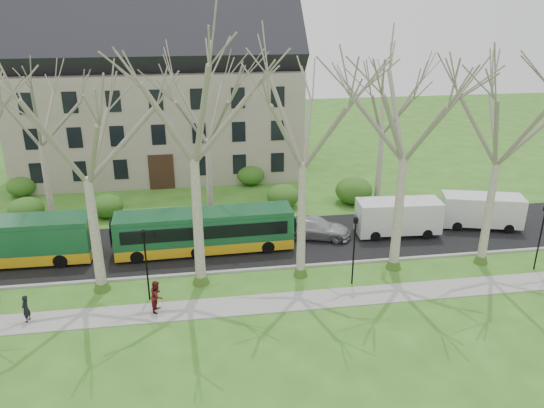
{
  "coord_description": "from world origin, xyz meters",
  "views": [
    {
      "loc": [
        -3.01,
        -28.06,
        16.21
      ],
      "look_at": [
        1.71,
        3.0,
        3.88
      ],
      "focal_mm": 35.0,
      "sensor_mm": 36.0,
      "label": 1
    }
  ],
  "objects_px": {
    "sedan": "(315,228)",
    "pedestrian_a": "(26,309)",
    "van_b": "(481,211)",
    "van_a": "(398,218)",
    "pedestrian_b": "(157,296)",
    "bus_follow": "(205,231)"
  },
  "relations": [
    {
      "from": "sedan",
      "to": "pedestrian_a",
      "type": "height_order",
      "value": "pedestrian_a"
    },
    {
      "from": "bus_follow",
      "to": "van_a",
      "type": "bearing_deg",
      "value": 1.1
    },
    {
      "from": "pedestrian_a",
      "to": "sedan",
      "type": "bearing_deg",
      "value": 127.4
    },
    {
      "from": "pedestrian_a",
      "to": "pedestrian_b",
      "type": "bearing_deg",
      "value": 102.71
    },
    {
      "from": "bus_follow",
      "to": "van_a",
      "type": "distance_m",
      "value": 13.86
    },
    {
      "from": "sedan",
      "to": "van_b",
      "type": "relative_size",
      "value": 0.89
    },
    {
      "from": "pedestrian_a",
      "to": "pedestrian_b",
      "type": "xyz_separation_m",
      "value": [
        6.84,
        0.0,
        0.14
      ]
    },
    {
      "from": "sedan",
      "to": "pedestrian_b",
      "type": "distance_m",
      "value": 13.4
    },
    {
      "from": "sedan",
      "to": "pedestrian_a",
      "type": "distance_m",
      "value": 19.3
    },
    {
      "from": "van_b",
      "to": "pedestrian_a",
      "type": "relative_size",
      "value": 3.73
    },
    {
      "from": "pedestrian_b",
      "to": "van_b",
      "type": "bearing_deg",
      "value": -57.71
    },
    {
      "from": "bus_follow",
      "to": "sedan",
      "type": "height_order",
      "value": "bus_follow"
    },
    {
      "from": "van_a",
      "to": "sedan",
      "type": "bearing_deg",
      "value": 179.47
    },
    {
      "from": "van_b",
      "to": "pedestrian_a",
      "type": "height_order",
      "value": "van_b"
    },
    {
      "from": "bus_follow",
      "to": "sedan",
      "type": "distance_m",
      "value": 7.93
    },
    {
      "from": "bus_follow",
      "to": "pedestrian_a",
      "type": "distance_m",
      "value": 12.02
    },
    {
      "from": "bus_follow",
      "to": "sedan",
      "type": "xyz_separation_m",
      "value": [
        7.84,
        0.99,
        -0.73
      ]
    },
    {
      "from": "van_b",
      "to": "pedestrian_b",
      "type": "relative_size",
      "value": 3.14
    },
    {
      "from": "van_a",
      "to": "pedestrian_a",
      "type": "xyz_separation_m",
      "value": [
        -23.54,
        -7.63,
        -0.53
      ]
    },
    {
      "from": "van_b",
      "to": "pedestrian_a",
      "type": "xyz_separation_m",
      "value": [
        -30.16,
        -7.97,
        -0.48
      ]
    },
    {
      "from": "sedan",
      "to": "van_b",
      "type": "distance_m",
      "value": 12.64
    },
    {
      "from": "van_b",
      "to": "pedestrian_b",
      "type": "bearing_deg",
      "value": -145.47
    }
  ]
}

